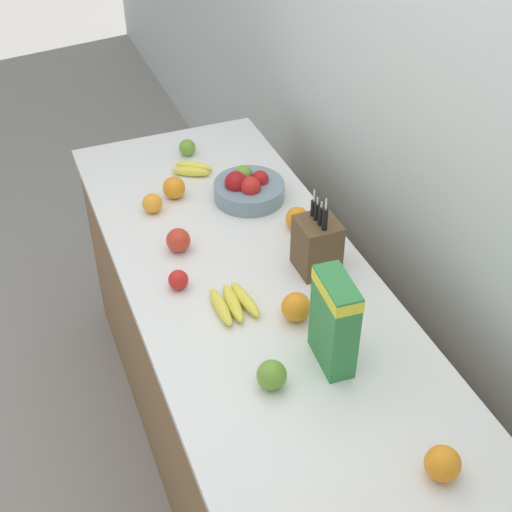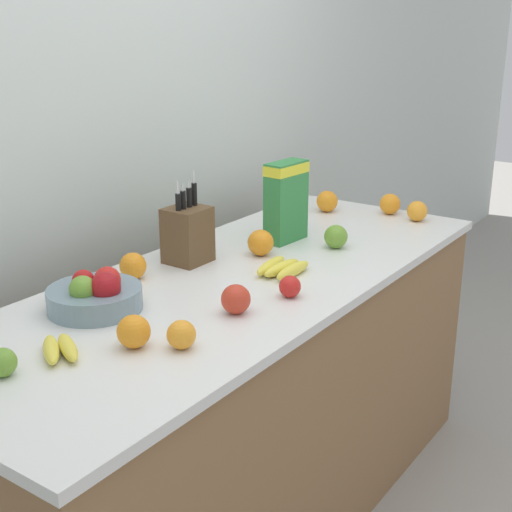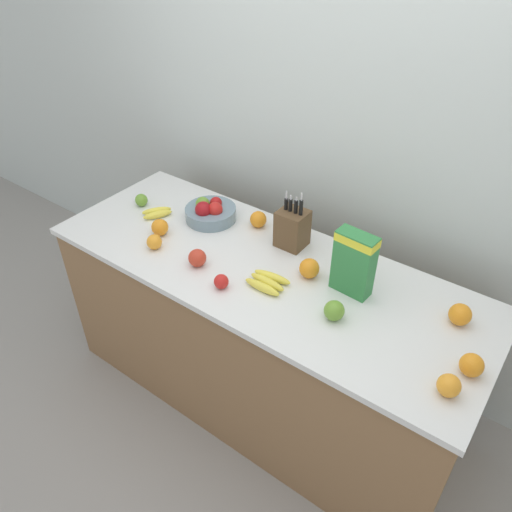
# 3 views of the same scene
# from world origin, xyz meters

# --- Properties ---
(ground_plane) EXTENTS (14.00, 14.00, 0.00)m
(ground_plane) POSITION_xyz_m (0.00, 0.00, 0.00)
(ground_plane) COLOR gray
(wall_back) EXTENTS (9.00, 0.06, 2.60)m
(wall_back) POSITION_xyz_m (0.00, 0.60, 1.30)
(wall_back) COLOR silver
(wall_back) RESTS_ON ground_plane
(counter) EXTENTS (2.08, 0.78, 0.90)m
(counter) POSITION_xyz_m (0.00, 0.00, 0.45)
(counter) COLOR olive
(counter) RESTS_ON ground_plane
(knife_block) EXTENTS (0.13, 0.12, 0.30)m
(knife_block) POSITION_xyz_m (0.02, 0.22, 0.99)
(knife_block) COLOR brown
(knife_block) RESTS_ON counter
(cereal_box) EXTENTS (0.18, 0.09, 0.29)m
(cereal_box) POSITION_xyz_m (0.40, 0.08, 1.05)
(cereal_box) COLOR #338442
(cereal_box) RESTS_ON counter
(fruit_bowl) EXTENTS (0.26, 0.26, 0.12)m
(fruit_bowl) POSITION_xyz_m (-0.44, 0.16, 0.94)
(fruit_bowl) COLOR gray
(fruit_bowl) RESTS_ON counter
(banana_bunch_left) EXTENTS (0.14, 0.17, 0.04)m
(banana_bunch_left) POSITION_xyz_m (-0.69, 0.02, 0.92)
(banana_bunch_left) COLOR yellow
(banana_bunch_left) RESTS_ON counter
(banana_bunch_right) EXTENTS (0.18, 0.13, 0.04)m
(banana_bunch_right) POSITION_xyz_m (0.10, -0.10, 0.92)
(banana_bunch_right) COLOR yellow
(banana_bunch_right) RESTS_ON counter
(apple_by_knife_block) EXTENTS (0.08, 0.08, 0.08)m
(apple_by_knife_block) POSITION_xyz_m (0.43, -0.11, 0.94)
(apple_by_knife_block) COLOR #6B9E33
(apple_by_knife_block) RESTS_ON counter
(apple_rightmost) EXTENTS (0.06, 0.06, 0.06)m
(apple_rightmost) POSITION_xyz_m (-0.05, -0.23, 0.93)
(apple_rightmost) COLOR red
(apple_rightmost) RESTS_ON counter
(apple_rear) EXTENTS (0.08, 0.08, 0.08)m
(apple_rear) POSITION_xyz_m (-0.24, -0.17, 0.94)
(apple_rear) COLOR red
(apple_rear) RESTS_ON counter
(apple_leftmost) EXTENTS (0.07, 0.07, 0.07)m
(apple_leftmost) POSITION_xyz_m (-0.83, 0.04, 0.93)
(apple_leftmost) COLOR #6B9E33
(apple_leftmost) RESTS_ON counter
(orange_mid_right) EXTENTS (0.07, 0.07, 0.07)m
(orange_mid_right) POSITION_xyz_m (-0.49, -0.19, 0.93)
(orange_mid_right) COLOR orange
(orange_mid_right) RESTS_ON counter
(orange_front_left) EXTENTS (0.08, 0.08, 0.08)m
(orange_front_left) POSITION_xyz_m (-0.55, -0.09, 0.94)
(orange_front_left) COLOR orange
(orange_front_left) RESTS_ON counter
(orange_front_right) EXTENTS (0.09, 0.09, 0.09)m
(orange_front_right) POSITION_xyz_m (0.21, 0.06, 0.94)
(orange_front_right) COLOR orange
(orange_front_right) RESTS_ON counter
(orange_mid_left) EXTENTS (0.08, 0.08, 0.08)m
(orange_mid_left) POSITION_xyz_m (-0.21, 0.25, 0.94)
(orange_mid_left) COLOR orange
(orange_mid_left) RESTS_ON counter
(orange_back_center) EXTENTS (0.08, 0.08, 0.08)m
(orange_back_center) POSITION_xyz_m (0.95, -0.07, 0.94)
(orange_back_center) COLOR orange
(orange_back_center) RESTS_ON counter
(orange_by_cereal) EXTENTS (0.09, 0.09, 0.09)m
(orange_by_cereal) POSITION_xyz_m (0.83, 0.16, 0.94)
(orange_by_cereal) COLOR orange
(orange_by_cereal) RESTS_ON counter
(orange_front_center) EXTENTS (0.08, 0.08, 0.08)m
(orange_front_center) POSITION_xyz_m (0.92, -0.20, 0.94)
(orange_front_center) COLOR orange
(orange_front_center) RESTS_ON counter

